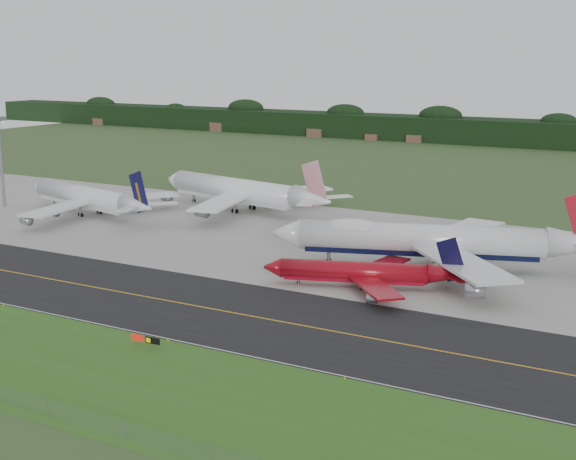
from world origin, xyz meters
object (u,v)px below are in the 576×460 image
at_px(taxiway_sign, 145,339).
at_px(jet_red_737, 365,273).
at_px(jet_star_tail, 243,191).
at_px(jet_ba_747, 432,241).
at_px(jet_navy_gold, 89,198).
at_px(floodlight_mast, 0,145).

bearing_deg(taxiway_sign, jet_red_737, 70.54).
height_order(jet_star_tail, taxiway_sign, jet_star_tail).
bearing_deg(jet_ba_747, jet_navy_gold, 175.54).
relative_size(floodlight_mast, taxiway_sign, 4.94).
xyz_separation_m(jet_star_tail, floodlight_mast, (-62.95, -28.10, 12.14)).
bearing_deg(jet_ba_747, taxiway_sign, -109.12).
distance_m(jet_ba_747, jet_navy_gold, 99.87).
height_order(jet_ba_747, taxiway_sign, jet_ba_747).
distance_m(jet_ba_747, taxiway_sign, 67.66).
height_order(jet_ba_747, jet_star_tail, jet_ba_747).
distance_m(jet_star_tail, taxiway_sign, 106.35).
relative_size(jet_red_737, jet_navy_gold, 0.68).
bearing_deg(jet_star_tail, floodlight_mast, -155.95).
xyz_separation_m(jet_star_tail, taxiway_sign, (44.16, -96.65, -4.30)).
bearing_deg(floodlight_mast, jet_navy_gold, 5.75).
distance_m(jet_navy_gold, taxiway_sign, 105.49).
relative_size(jet_ba_747, floodlight_mast, 2.60).
xyz_separation_m(jet_ba_747, jet_navy_gold, (-99.56, 7.77, -1.14)).
xyz_separation_m(jet_ba_747, taxiway_sign, (-22.11, -63.77, -4.63)).
bearing_deg(jet_star_tail, jet_navy_gold, -142.97).
distance_m(jet_ba_747, floodlight_mast, 129.85).
relative_size(jet_navy_gold, jet_star_tail, 0.88).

